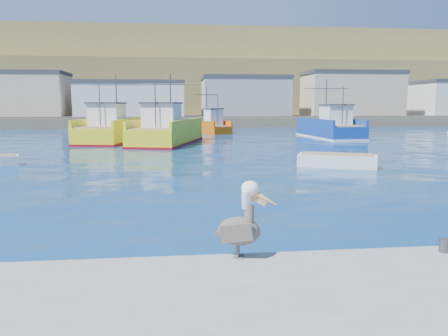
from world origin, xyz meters
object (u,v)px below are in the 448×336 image
skiff_mid (337,162)px  pelican (241,225)px  trawler_yellow_b (167,132)px  trawler_blue (330,128)px  trawler_yellow_a (113,130)px  boat_orange (210,126)px

skiff_mid → pelican: bearing=-116.9°
trawler_yellow_b → pelican: 32.76m
trawler_yellow_b → trawler_blue: (17.77, 5.43, -0.06)m
trawler_blue → skiff_mid: bearing=-109.0°
trawler_blue → pelican: trawler_blue is taller
trawler_yellow_a → trawler_yellow_b: bearing=-30.0°
trawler_yellow_b → pelican: trawler_yellow_b is taller
trawler_yellow_a → skiff_mid: 25.30m
trawler_blue → boat_orange: trawler_blue is taller
trawler_yellow_b → boat_orange: trawler_yellow_b is taller
trawler_yellow_b → skiff_mid: 19.70m
boat_orange → pelican: size_ratio=4.72×
trawler_yellow_b → trawler_blue: trawler_yellow_b is taller
trawler_yellow_b → skiff_mid: (10.09, -16.90, -0.78)m
trawler_yellow_a → skiff_mid: size_ratio=2.75×
trawler_yellow_a → skiff_mid: trawler_yellow_a is taller
trawler_blue → boat_orange: bearing=143.1°
trawler_yellow_a → boat_orange: bearing=47.6°
trawler_blue → pelican: 41.23m
boat_orange → pelican: bearing=-93.9°
trawler_blue → boat_orange: size_ratio=1.51×
trawler_yellow_b → boat_orange: bearing=70.3°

